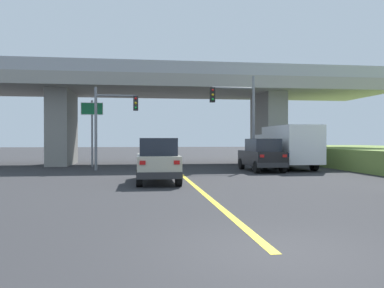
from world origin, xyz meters
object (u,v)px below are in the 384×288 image
(box_truck, at_px, (287,146))
(highway_sign, at_px, (92,118))
(suv_lead, at_px, (157,160))
(traffic_signal_nearside, at_px, (240,111))
(traffic_signal_farside, at_px, (111,117))
(suv_crossing, at_px, (262,155))

(box_truck, xyz_separation_m, highway_sign, (-13.34, 3.48, 1.98))
(suv_lead, bearing_deg, box_truck, 39.71)
(box_truck, xyz_separation_m, traffic_signal_nearside, (-3.44, -0.58, 2.31))
(box_truck, bearing_deg, traffic_signal_farside, 179.48)
(traffic_signal_farside, xyz_separation_m, highway_sign, (-1.57, 3.37, 0.09))
(suv_lead, distance_m, traffic_signal_nearside, 9.43)
(suv_crossing, relative_size, traffic_signal_nearside, 0.72)
(highway_sign, bearing_deg, traffic_signal_farside, -65.08)
(suv_lead, height_order, highway_sign, highway_sign)
(suv_crossing, height_order, box_truck, box_truck)
(box_truck, bearing_deg, suv_crossing, -141.01)
(suv_crossing, height_order, highway_sign, highway_sign)
(suv_crossing, relative_size, traffic_signal_farside, 0.83)
(suv_lead, xyz_separation_m, traffic_signal_nearside, (5.67, 6.98, 2.83))
(traffic_signal_nearside, relative_size, traffic_signal_farside, 1.16)
(traffic_signal_nearside, bearing_deg, box_truck, 9.61)
(highway_sign, bearing_deg, box_truck, -14.62)
(suv_lead, relative_size, traffic_signal_farside, 0.88)
(highway_sign, bearing_deg, suv_crossing, -26.25)
(suv_lead, bearing_deg, highway_sign, 110.99)
(box_truck, distance_m, highway_sign, 13.93)
(suv_lead, relative_size, suv_crossing, 1.05)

